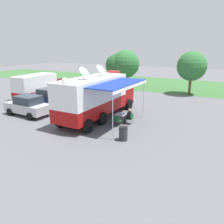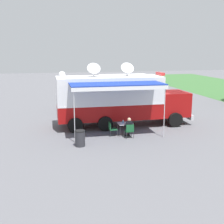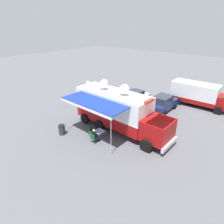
{
  "view_description": "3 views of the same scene",
  "coord_description": "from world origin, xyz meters",
  "px_view_note": "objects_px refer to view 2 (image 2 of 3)",
  "views": [
    {
      "loc": [
        9.7,
        -14.86,
        5.92
      ],
      "look_at": [
        2.21,
        -0.78,
        1.21
      ],
      "focal_mm": 36.05,
      "sensor_mm": 36.0,
      "label": 1
    },
    {
      "loc": [
        19.58,
        -4.31,
        5.3
      ],
      "look_at": [
        0.68,
        0.03,
        1.14
      ],
      "focal_mm": 46.79,
      "sensor_mm": 36.0,
      "label": 2
    },
    {
      "loc": [
        12.29,
        10.35,
        9.08
      ],
      "look_at": [
        0.23,
        0.1,
        1.66
      ],
      "focal_mm": 30.7,
      "sensor_mm": 36.0,
      "label": 3
    }
  ],
  "objects_px": {
    "water_bottle": "(123,122)",
    "seated_responder": "(129,127)",
    "folding_table": "(124,124)",
    "car_far_corner": "(114,98)",
    "folding_chair_beside_table": "(112,128)",
    "trash_bin": "(80,138)",
    "support_truck": "(129,87)",
    "car_behind_truck": "(79,101)",
    "folding_chair_at_table": "(129,130)",
    "command_truck": "(120,98)"
  },
  "relations": [
    {
      "from": "seated_responder",
      "to": "car_far_corner",
      "type": "relative_size",
      "value": 0.3
    },
    {
      "from": "water_bottle",
      "to": "trash_bin",
      "type": "height_order",
      "value": "water_bottle"
    },
    {
      "from": "water_bottle",
      "to": "car_far_corner",
      "type": "distance_m",
      "value": 8.89
    },
    {
      "from": "folding_chair_at_table",
      "to": "trash_bin",
      "type": "distance_m",
      "value": 3.23
    },
    {
      "from": "command_truck",
      "to": "car_behind_truck",
      "type": "bearing_deg",
      "value": -158.93
    },
    {
      "from": "folding_table",
      "to": "folding_chair_at_table",
      "type": "height_order",
      "value": "folding_chair_at_table"
    },
    {
      "from": "seated_responder",
      "to": "car_behind_truck",
      "type": "distance_m",
      "value": 8.98
    },
    {
      "from": "car_behind_truck",
      "to": "car_far_corner",
      "type": "distance_m",
      "value": 3.43
    },
    {
      "from": "folding_table",
      "to": "car_far_corner",
      "type": "relative_size",
      "value": 0.19
    },
    {
      "from": "folding_table",
      "to": "seated_responder",
      "type": "distance_m",
      "value": 0.62
    },
    {
      "from": "seated_responder",
      "to": "folding_table",
      "type": "bearing_deg",
      "value": -169.9
    },
    {
      "from": "folding_chair_at_table",
      "to": "trash_bin",
      "type": "relative_size",
      "value": 0.96
    },
    {
      "from": "command_truck",
      "to": "folding_chair_at_table",
      "type": "relative_size",
      "value": 10.94
    },
    {
      "from": "folding_chair_beside_table",
      "to": "trash_bin",
      "type": "relative_size",
      "value": 0.96
    },
    {
      "from": "folding_chair_beside_table",
      "to": "trash_bin",
      "type": "xyz_separation_m",
      "value": [
        1.55,
        -2.16,
        -0.06
      ]
    },
    {
      "from": "folding_chair_beside_table",
      "to": "support_truck",
      "type": "relative_size",
      "value": 0.13
    },
    {
      "from": "folding_table",
      "to": "car_far_corner",
      "type": "bearing_deg",
      "value": 170.91
    },
    {
      "from": "command_truck",
      "to": "folding_table",
      "type": "bearing_deg",
      "value": -7.22
    },
    {
      "from": "folding_table",
      "to": "water_bottle",
      "type": "distance_m",
      "value": 0.18
    },
    {
      "from": "folding_table",
      "to": "water_bottle",
      "type": "xyz_separation_m",
      "value": [
        -0.04,
        -0.07,
        0.16
      ]
    },
    {
      "from": "seated_responder",
      "to": "trash_bin",
      "type": "relative_size",
      "value": 1.37
    },
    {
      "from": "folding_chair_beside_table",
      "to": "seated_responder",
      "type": "height_order",
      "value": "seated_responder"
    },
    {
      "from": "car_far_corner",
      "to": "car_behind_truck",
      "type": "bearing_deg",
      "value": -78.51
    },
    {
      "from": "water_bottle",
      "to": "car_far_corner",
      "type": "bearing_deg",
      "value": 170.4
    },
    {
      "from": "folding_table",
      "to": "folding_chair_at_table",
      "type": "distance_m",
      "value": 0.82
    },
    {
      "from": "command_truck",
      "to": "car_far_corner",
      "type": "distance_m",
      "value": 6.7
    },
    {
      "from": "water_bottle",
      "to": "seated_responder",
      "type": "xyz_separation_m",
      "value": [
        0.65,
        0.18,
        -0.18
      ]
    },
    {
      "from": "trash_bin",
      "to": "car_far_corner",
      "type": "xyz_separation_m",
      "value": [
        -10.45,
        4.42,
        0.42
      ]
    },
    {
      "from": "folding_table",
      "to": "folding_chair_at_table",
      "type": "xyz_separation_m",
      "value": [
        0.8,
        0.11,
        -0.16
      ]
    },
    {
      "from": "water_bottle",
      "to": "trash_bin",
      "type": "distance_m",
      "value": 3.41
    },
    {
      "from": "folding_chair_at_table",
      "to": "folding_chair_beside_table",
      "type": "xyz_separation_m",
      "value": [
        -0.71,
        -0.96,
        0.0
      ]
    },
    {
      "from": "seated_responder",
      "to": "car_far_corner",
      "type": "height_order",
      "value": "car_far_corner"
    },
    {
      "from": "water_bottle",
      "to": "car_far_corner",
      "type": "relative_size",
      "value": 0.05
    },
    {
      "from": "folding_chair_at_table",
      "to": "folding_chair_beside_table",
      "type": "relative_size",
      "value": 1.0
    },
    {
      "from": "folding_chair_at_table",
      "to": "trash_bin",
      "type": "xyz_separation_m",
      "value": [
        0.84,
        -3.12,
        -0.06
      ]
    },
    {
      "from": "folding_table",
      "to": "trash_bin",
      "type": "xyz_separation_m",
      "value": [
        1.64,
        -3.01,
        -0.22
      ]
    },
    {
      "from": "water_bottle",
      "to": "folding_chair_beside_table",
      "type": "height_order",
      "value": "water_bottle"
    },
    {
      "from": "seated_responder",
      "to": "folding_chair_beside_table",
      "type": "bearing_deg",
      "value": -118.53
    },
    {
      "from": "command_truck",
      "to": "car_far_corner",
      "type": "height_order",
      "value": "command_truck"
    },
    {
      "from": "water_bottle",
      "to": "support_truck",
      "type": "distance_m",
      "value": 13.36
    },
    {
      "from": "support_truck",
      "to": "car_far_corner",
      "type": "relative_size",
      "value": 1.63
    },
    {
      "from": "folding_table",
      "to": "car_far_corner",
      "type": "height_order",
      "value": "car_far_corner"
    },
    {
      "from": "command_truck",
      "to": "folding_table",
      "type": "distance_m",
      "value": 2.64
    },
    {
      "from": "seated_responder",
      "to": "car_far_corner",
      "type": "xyz_separation_m",
      "value": [
        -9.42,
        1.3,
        0.23
      ]
    },
    {
      "from": "folding_chair_at_table",
      "to": "command_truck",
      "type": "bearing_deg",
      "value": 176.59
    },
    {
      "from": "car_far_corner",
      "to": "command_truck",
      "type": "bearing_deg",
      "value": -9.74
    },
    {
      "from": "folding_chair_beside_table",
      "to": "seated_responder",
      "type": "distance_m",
      "value": 1.1
    },
    {
      "from": "folding_table",
      "to": "seated_responder",
      "type": "relative_size",
      "value": 0.65
    },
    {
      "from": "support_truck",
      "to": "car_behind_truck",
      "type": "relative_size",
      "value": 1.6
    },
    {
      "from": "folding_table",
      "to": "seated_responder",
      "type": "bearing_deg",
      "value": 10.1
    }
  ]
}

